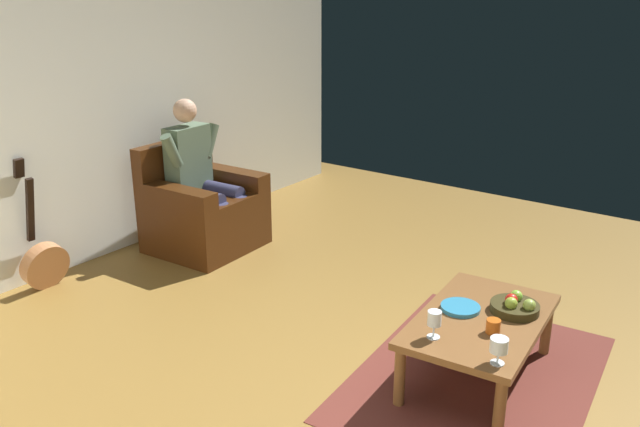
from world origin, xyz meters
The scene contains 12 objects.
ground_plane centered at (0.00, 0.00, 0.00)m, with size 7.39×7.39×0.00m, color brown.
wall_back centered at (0.00, -3.11, 1.31)m, with size 6.55×0.06×2.62m, color silver.
rug centered at (-0.33, 0.15, 0.00)m, with size 1.74×1.24×0.01m, color #5D2820.
armchair centered at (-0.82, -2.55, 0.32)m, with size 0.85×0.81×0.89m.
person_seated centered at (-0.82, -2.54, 0.66)m, with size 0.65×0.62×1.26m.
coffee_table centered at (-0.33, 0.15, 0.33)m, with size 1.08×0.72×0.38m.
guitar centered at (0.44, -2.91, 0.21)m, with size 0.35×0.27×0.97m.
wine_glass_near centered at (0.03, 0.04, 0.48)m, with size 0.07×0.07×0.15m.
wine_glass_far centered at (0.07, 0.41, 0.48)m, with size 0.09×0.09×0.14m.
fruit_bowl centered at (-0.50, 0.28, 0.42)m, with size 0.27×0.27×0.11m.
decorative_dish centered at (-0.35, 0.02, 0.39)m, with size 0.22×0.22×0.02m, color teal.
candle_jar centered at (-0.20, 0.27, 0.42)m, with size 0.08×0.08×0.08m, color #B35014.
Camera 1 is at (2.82, 1.34, 2.13)m, focal length 36.87 mm.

